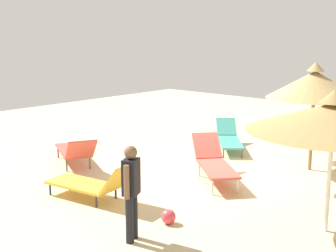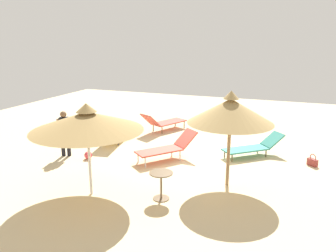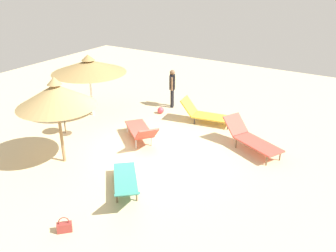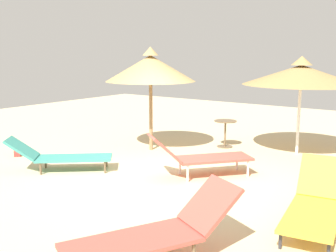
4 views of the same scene
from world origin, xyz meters
name	(u,v)px [view 1 (image 1 of 4)]	position (x,y,z in m)	size (l,w,h in m)	color
ground	(209,174)	(0.00, 0.00, -0.05)	(24.00, 24.00, 0.10)	beige
parasol_umbrella_far_right	(333,117)	(3.53, -1.41, 1.97)	(2.81, 2.81, 2.41)	white
parasol_umbrella_center	(315,85)	(1.73, 1.80, 2.10)	(2.28, 2.28, 2.64)	olive
lounge_chair_front	(214,161)	(0.46, -0.44, 0.45)	(2.02, 1.82, 0.91)	#CC4C3F
lounge_chair_back	(75,150)	(-2.78, -1.88, 0.42)	(2.24, 1.56, 0.89)	#CC4C3F
lounge_chair_near_left	(229,137)	(-0.94, 2.19, 0.34)	(1.87, 2.03, 0.74)	teal
lounge_chair_near_right	(93,182)	(-0.58, -3.08, 0.36)	(2.05, 1.00, 0.87)	gold
person_standing_edge	(131,187)	(1.34, -3.85, 0.90)	(0.33, 0.44, 1.58)	black
handbag	(270,135)	(-0.67, 4.06, 0.13)	(0.34, 0.34, 0.39)	maroon
beach_ball	(168,217)	(1.34, -2.97, 0.13)	(0.26, 0.26, 0.26)	#D83F4C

